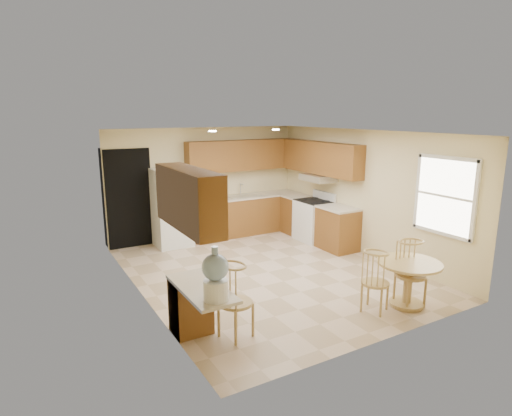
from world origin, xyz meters
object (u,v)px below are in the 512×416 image
dining_table (408,277)px  chair_table_b (417,269)px  water_crock (215,276)px  chair_table_a (380,277)px  refrigerator (172,208)px  chair_desk (239,296)px  stove (314,220)px

dining_table → chair_table_b: (0.05, -0.09, 0.15)m
water_crock → chair_table_a: bearing=-1.1°
refrigerator → chair_table_a: size_ratio=1.85×
chair_table_a → chair_table_b: 0.61m
chair_desk → chair_table_b: bearing=62.8°
stove → chair_table_b: 3.57m
stove → chair_desk: size_ratio=1.11×
water_crock → chair_table_b: bearing=-3.2°
refrigerator → dining_table: 5.04m
dining_table → water_crock: 3.14m
stove → water_crock: (-3.92, -3.30, 0.58)m
chair_table_a → water_crock: size_ratio=1.45×
chair_table_a → chair_table_b: bearing=52.2°
chair_table_b → chair_desk: chair_desk is taller
dining_table → chair_table_a: bearing=176.9°
stove → chair_table_b: bearing=-102.9°
chair_table_a → chair_table_b: chair_table_b is taller
stove → dining_table: stove is taller
dining_table → chair_table_b: 0.18m
water_crock → refrigerator: bearing=76.9°
stove → dining_table: size_ratio=1.18×
refrigerator → chair_table_a: refrigerator is taller
refrigerator → chair_table_a: (1.48, -4.57, -0.28)m
dining_table → water_crock: water_crock is taller
chair_desk → water_crock: bearing=-73.3°
chair_desk → stove: bearing=113.7°
stove → chair_table_a: bearing=-112.7°
dining_table → chair_table_a: size_ratio=1.03×
stove → dining_table: 3.48m
dining_table → chair_desk: (-2.63, 0.38, 0.15)m
refrigerator → chair_table_b: (2.08, -4.69, -0.24)m
refrigerator → chair_table_a: 4.81m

